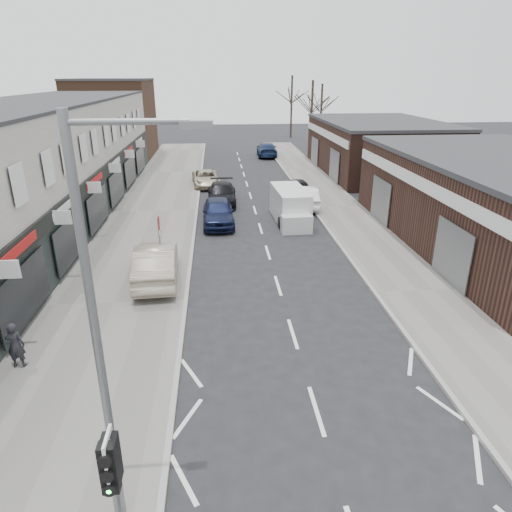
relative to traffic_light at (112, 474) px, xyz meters
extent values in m
plane|color=black|center=(4.40, 2.02, -2.41)|extent=(160.00, 160.00, 0.00)
cube|color=slate|center=(-2.35, 24.02, -2.35)|extent=(5.50, 64.00, 0.12)
cube|color=slate|center=(10.15, 24.02, -2.35)|extent=(3.50, 64.00, 0.12)
cube|color=beige|center=(-9.10, 21.52, 1.14)|extent=(8.00, 41.00, 7.10)
cube|color=#4E3221|center=(-9.10, 47.02, 1.59)|extent=(8.00, 10.00, 8.00)
cube|color=#382019|center=(16.90, 16.02, -0.16)|extent=(10.00, 18.00, 4.50)
cube|color=#382019|center=(16.90, 36.02, -0.16)|extent=(10.00, 16.00, 4.50)
cylinder|color=slate|center=(0.00, 0.02, -0.79)|extent=(0.12, 0.12, 3.00)
cube|color=silver|center=(0.00, 0.02, 0.26)|extent=(0.05, 0.55, 1.10)
cube|color=black|center=(0.00, -0.10, 0.26)|extent=(0.28, 0.22, 0.95)
sphere|color=#0CE533|center=(0.00, -0.22, -0.04)|extent=(0.18, 0.18, 0.18)
cube|color=black|center=(0.00, 0.14, 0.26)|extent=(0.26, 0.20, 0.90)
cylinder|color=slate|center=(-0.30, 1.22, 1.71)|extent=(0.16, 0.16, 8.00)
cylinder|color=slate|center=(0.60, 1.22, 5.51)|extent=(1.80, 0.10, 0.10)
cube|color=slate|center=(1.60, 1.22, 5.46)|extent=(0.50, 0.22, 0.12)
cylinder|color=slate|center=(-0.80, 14.02, -1.04)|extent=(0.07, 0.07, 2.50)
cube|color=white|center=(-0.75, 14.02, -0.44)|extent=(0.04, 0.45, 0.25)
cube|color=silver|center=(6.40, 21.58, -1.41)|extent=(2.04, 4.48, 2.00)
cube|color=silver|center=(6.40, 19.00, -1.89)|extent=(1.81, 0.86, 1.05)
cylinder|color=black|center=(5.58, 20.04, -2.08)|extent=(0.21, 0.67, 0.67)
cylinder|color=black|center=(7.22, 20.04, -2.08)|extent=(0.21, 0.67, 0.67)
cylinder|color=black|center=(5.58, 23.11, -2.08)|extent=(0.21, 0.67, 0.67)
cylinder|color=black|center=(7.22, 23.11, -2.08)|extent=(0.21, 0.67, 0.67)
imported|color=#A29682|center=(-0.87, 12.85, -1.48)|extent=(2.02, 5.06, 1.64)
imported|color=black|center=(-4.42, 6.67, -1.53)|extent=(0.57, 0.39, 1.52)
imported|color=#121A39|center=(1.90, 21.00, -1.62)|extent=(1.96, 4.69, 1.59)
imported|color=black|center=(2.20, 25.89, -1.70)|extent=(2.09, 4.95, 1.42)
imported|color=#BFB498|center=(1.00, 31.55, -1.78)|extent=(2.50, 4.71, 1.26)
imported|color=silver|center=(7.90, 24.43, -1.66)|extent=(1.99, 4.68, 1.50)
imported|color=black|center=(7.90, 27.64, -1.74)|extent=(1.98, 4.10, 1.35)
imported|color=#162445|center=(7.59, 45.73, -1.66)|extent=(2.32, 5.29, 1.51)
camera|label=1|loc=(1.88, -5.84, 6.14)|focal=32.00mm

